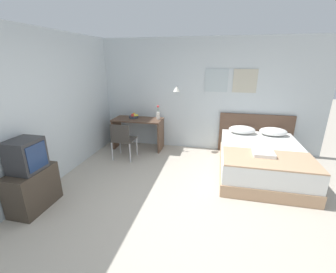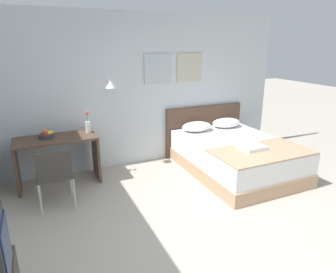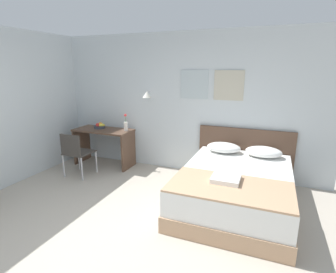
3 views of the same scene
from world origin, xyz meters
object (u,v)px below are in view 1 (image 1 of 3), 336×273
(desk, at_px, (138,128))
(bed, at_px, (261,160))
(headboard, at_px, (255,134))
(flower_vase, at_px, (158,114))
(throw_blanket, at_px, (269,159))
(folded_towel_near_foot, at_px, (263,153))
(desk_chair, at_px, (122,138))
(pillow_right, at_px, (273,132))
(fruit_bowl, at_px, (134,116))
(tv_stand, at_px, (33,189))
(pillow_left, at_px, (242,130))
(television, at_px, (26,155))

(desk, bearing_deg, bed, -15.06)
(headboard, bearing_deg, bed, -90.00)
(flower_vase, bearing_deg, headboard, 6.17)
(throw_blanket, bearing_deg, folded_towel_near_foot, 116.22)
(desk, xyz_separation_m, flower_vase, (0.51, 0.07, 0.35))
(throw_blanket, height_order, desk_chair, desk_chair)
(flower_vase, bearing_deg, folded_towel_near_foot, -29.83)
(headboard, bearing_deg, throw_blanket, -90.00)
(bed, bearing_deg, throw_blanket, -90.00)
(pillow_right, height_order, throw_blanket, pillow_right)
(desk, bearing_deg, pillow_right, 0.68)
(desk, xyz_separation_m, fruit_bowl, (-0.12, 0.05, 0.28))
(bed, relative_size, desk, 1.72)
(folded_towel_near_foot, height_order, tv_stand, folded_towel_near_foot)
(pillow_left, distance_m, desk, 2.49)
(pillow_right, distance_m, throw_blanket, 1.44)
(bed, height_order, pillow_right, pillow_right)
(bed, height_order, folded_towel_near_foot, folded_towel_near_foot)
(fruit_bowl, relative_size, tv_stand, 0.36)
(desk, height_order, television, television)
(throw_blanket, bearing_deg, pillow_right, 76.70)
(folded_towel_near_foot, xyz_separation_m, flower_vase, (-2.24, 1.28, 0.28))
(folded_towel_near_foot, height_order, desk, desk)
(headboard, distance_m, throw_blanket, 1.68)
(pillow_right, relative_size, folded_towel_near_foot, 1.65)
(headboard, bearing_deg, pillow_left, -139.89)
(pillow_left, relative_size, tv_stand, 0.81)
(folded_towel_near_foot, xyz_separation_m, desk_chair, (-2.84, 0.47, -0.11))
(bed, xyz_separation_m, television, (-3.52, -1.92, 0.59))
(bed, bearing_deg, desk, 164.94)
(pillow_left, distance_m, tv_stand, 4.20)
(bed, bearing_deg, tv_stand, -151.38)
(pillow_left, distance_m, television, 4.19)
(bed, relative_size, flower_vase, 6.00)
(pillow_right, xyz_separation_m, folded_towel_near_foot, (-0.40, -1.25, -0.03))
(throw_blanket, xyz_separation_m, flower_vase, (-2.31, 1.43, 0.32))
(throw_blanket, height_order, television, television)
(desk_chair, bearing_deg, tv_stand, -107.40)
(pillow_left, bearing_deg, bed, -67.38)
(bed, height_order, fruit_bowl, fruit_bowl)
(tv_stand, bearing_deg, bed, 28.62)
(tv_stand, height_order, television, television)
(throw_blanket, xyz_separation_m, fruit_bowl, (-2.94, 1.42, 0.24))
(bed, height_order, pillow_left, pillow_left)
(pillow_left, height_order, flower_vase, flower_vase)
(pillow_left, xyz_separation_m, desk_chair, (-2.59, -0.78, -0.14))
(desk, bearing_deg, folded_towel_near_foot, -23.93)
(television, bearing_deg, desk, 75.32)
(pillow_right, bearing_deg, throw_blanket, -103.30)
(desk, xyz_separation_m, television, (-0.70, -2.68, 0.33))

